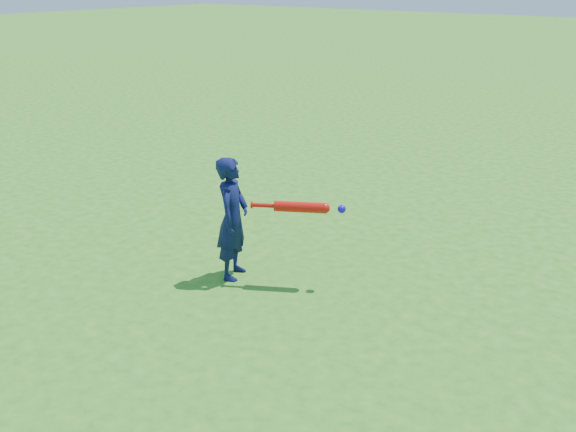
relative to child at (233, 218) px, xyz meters
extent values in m
plane|color=#2B711B|center=(0.76, -0.05, -0.56)|extent=(80.00, 80.00, 0.00)
imported|color=#0E1341|center=(0.00, 0.00, 0.00)|extent=(0.40, 0.48, 1.13)
cylinder|color=red|center=(0.19, 0.05, 0.16)|extent=(0.04, 0.06, 0.06)
cylinder|color=red|center=(0.28, 0.10, 0.16)|extent=(0.20, 0.14, 0.04)
cylinder|color=red|center=(0.55, 0.25, 0.16)|extent=(0.43, 0.30, 0.09)
sphere|color=red|center=(0.74, 0.36, 0.16)|extent=(0.09, 0.09, 0.09)
sphere|color=#1B0CCE|center=(0.87, 0.44, 0.16)|extent=(0.07, 0.07, 0.07)
camera|label=1|loc=(3.64, -3.94, 2.06)|focal=40.00mm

